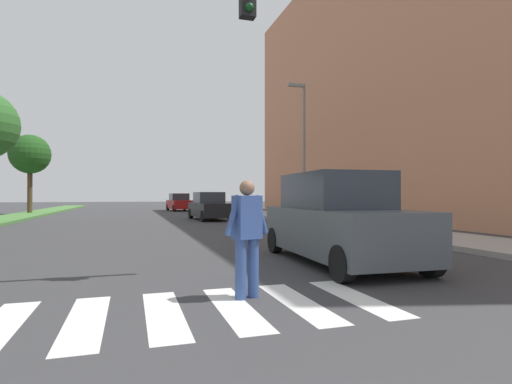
% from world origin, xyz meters
% --- Properties ---
extents(ground_plane, '(140.00, 140.00, 0.00)m').
position_xyz_m(ground_plane, '(0.00, 30.00, 0.00)').
color(ground_plane, '#38383A').
extents(crosswalk, '(4.95, 2.20, 0.01)m').
position_xyz_m(crosswalk, '(0.00, 6.51, 0.00)').
color(crosswalk, silver).
rests_on(crosswalk, ground_plane).
extents(median_strip, '(2.53, 64.00, 0.15)m').
position_xyz_m(median_strip, '(-7.94, 28.00, 0.07)').
color(median_strip, '#477A38').
rests_on(median_strip, ground_plane).
extents(tree_distant, '(3.00, 3.00, 6.02)m').
position_xyz_m(tree_distant, '(-8.28, 36.12, 4.62)').
color(tree_distant, '#4C3823').
rests_on(tree_distant, median_strip).
extents(apartment_block_right, '(11.88, 37.14, 18.27)m').
position_xyz_m(apartment_block_right, '(18.29, 22.00, 9.13)').
color(apartment_block_right, tan).
rests_on(apartment_block_right, ground_plane).
extents(sidewalk_right, '(3.00, 64.00, 0.15)m').
position_xyz_m(sidewalk_right, '(8.81, 28.00, 0.07)').
color(sidewalk_right, '#9E9991').
rests_on(sidewalk_right, ground_plane).
extents(street_lamp_right, '(1.02, 0.24, 7.50)m').
position_xyz_m(street_lamp_right, '(8.21, 21.75, 4.59)').
color(street_lamp_right, slate).
rests_on(street_lamp_right, sidewalk_right).
extents(pedestrian_performer, '(0.73, 0.35, 1.69)m').
position_xyz_m(pedestrian_performer, '(0.74, 6.93, 0.93)').
color(pedestrian_performer, '#334C8C').
rests_on(pedestrian_performer, ground_plane).
extents(suv_crossing, '(2.13, 4.67, 1.97)m').
position_xyz_m(suv_crossing, '(3.50, 9.30, 0.93)').
color(suv_crossing, '#474C51').
rests_on(suv_crossing, ground_plane).
extents(sedan_midblock, '(2.05, 4.45, 1.67)m').
position_xyz_m(sedan_midblock, '(3.70, 25.39, 0.78)').
color(sedan_midblock, black).
rests_on(sedan_midblock, ground_plane).
extents(sedan_distant, '(2.22, 4.27, 1.67)m').
position_xyz_m(sedan_distant, '(3.62, 40.30, 0.77)').
color(sedan_distant, maroon).
rests_on(sedan_distant, ground_plane).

